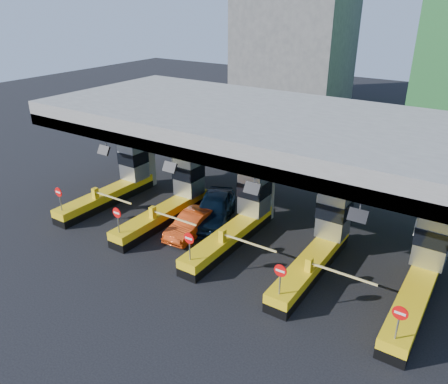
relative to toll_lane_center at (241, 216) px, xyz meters
The scene contains 10 objects.
ground 1.42m from the toll_lane_center, 90.42° to the right, with size 120.00×120.00×0.00m, color black.
toll_canopy 5.40m from the toll_lane_center, 90.02° to the left, with size 28.00×12.09×7.00m.
toll_lane_far_left 10.00m from the toll_lane_center, behind, with size 4.43×8.00×4.16m.
toll_lane_left 5.00m from the toll_lane_center, behind, with size 4.43×8.00×4.16m.
toll_lane_center is the anchor object (origin of this frame).
toll_lane_right 5.00m from the toll_lane_center, ahead, with size 4.43×8.00×4.16m.
toll_lane_far_right 10.00m from the toll_lane_center, ahead, with size 4.43×8.00×4.16m.
bg_building_concrete 39.11m from the toll_lane_center, 111.40° to the left, with size 14.00×10.00×18.00m, color #4C4C49.
van 2.50m from the toll_lane_center, 164.51° to the left, with size 2.18×5.41×1.84m, color black.
red_car 2.98m from the toll_lane_center, 152.71° to the right, with size 1.47×4.22×1.39m, color #B0340D.
Camera 1 is at (11.71, -19.15, 13.10)m, focal length 35.00 mm.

